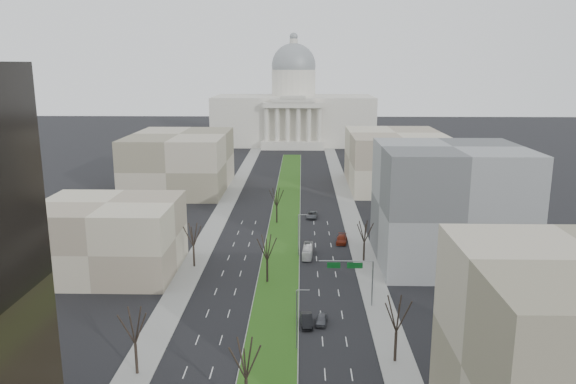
% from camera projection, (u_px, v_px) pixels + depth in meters
% --- Properties ---
extents(ground, '(600.00, 600.00, 0.00)m').
position_uv_depth(ground, '(285.00, 223.00, 143.51)').
color(ground, black).
rests_on(ground, ground).
extents(median, '(8.00, 222.03, 0.20)m').
position_uv_depth(median, '(284.00, 224.00, 142.50)').
color(median, '#999993').
rests_on(median, ground).
extents(sidewalk_left, '(5.00, 330.00, 0.15)m').
position_uv_depth(sidewalk_left, '(199.00, 255.00, 119.55)').
color(sidewalk_left, gray).
rests_on(sidewalk_left, ground).
extents(sidewalk_right, '(5.00, 330.00, 0.15)m').
position_uv_depth(sidewalk_right, '(364.00, 256.00, 118.71)').
color(sidewalk_right, gray).
rests_on(sidewalk_right, ground).
extents(capitol, '(80.00, 46.00, 55.00)m').
position_uv_depth(capitol, '(293.00, 111.00, 285.65)').
color(capitol, beige).
rests_on(capitol, ground).
extents(building_beige_left, '(26.00, 22.00, 14.00)m').
position_uv_depth(building_beige_left, '(109.00, 237.00, 108.63)').
color(building_beige_left, '#9F927B').
rests_on(building_beige_left, ground).
extents(building_grey_right, '(28.00, 26.00, 24.00)m').
position_uv_depth(building_grey_right, '(449.00, 206.00, 112.73)').
color(building_grey_right, '#5A5C5F').
rests_on(building_grey_right, ground).
extents(building_far_left, '(30.00, 40.00, 18.00)m').
position_uv_depth(building_far_left, '(180.00, 162.00, 181.32)').
color(building_far_left, gray).
rests_on(building_far_left, ground).
extents(building_far_right, '(30.00, 40.00, 18.00)m').
position_uv_depth(building_far_right, '(395.00, 160.00, 184.52)').
color(building_far_right, '#9F927B').
rests_on(building_far_right, ground).
extents(tree_left_mid, '(5.40, 5.40, 9.72)m').
position_uv_depth(tree_left_mid, '(134.00, 325.00, 72.19)').
color(tree_left_mid, black).
rests_on(tree_left_mid, ground).
extents(tree_left_far, '(5.28, 5.28, 9.50)m').
position_uv_depth(tree_left_far, '(193.00, 234.00, 111.21)').
color(tree_left_far, black).
rests_on(tree_left_far, ground).
extents(tree_right_mid, '(5.52, 5.52, 9.94)m').
position_uv_depth(tree_right_mid, '(397.00, 313.00, 75.23)').
color(tree_right_mid, black).
rests_on(tree_right_mid, ground).
extents(tree_right_far, '(5.04, 5.04, 9.07)m').
position_uv_depth(tree_right_far, '(365.00, 231.00, 114.35)').
color(tree_right_far, black).
rests_on(tree_right_far, ground).
extents(tree_median_a, '(5.40, 5.40, 9.72)m').
position_uv_depth(tree_median_a, '(246.00, 358.00, 64.03)').
color(tree_median_a, black).
rests_on(tree_median_a, ground).
extents(tree_median_b, '(5.40, 5.40, 9.72)m').
position_uv_depth(tree_median_b, '(267.00, 247.00, 103.01)').
color(tree_median_b, black).
rests_on(tree_median_b, ground).
extents(tree_median_c, '(5.40, 5.40, 9.72)m').
position_uv_depth(tree_median_c, '(277.00, 197.00, 142.00)').
color(tree_median_c, black).
rests_on(tree_median_c, ground).
extents(streetlamp_median_b, '(1.90, 0.20, 9.16)m').
position_uv_depth(streetlamp_median_b, '(297.00, 318.00, 79.00)').
color(streetlamp_median_b, gray).
rests_on(streetlamp_median_b, ground).
extents(streetlamp_median_c, '(1.90, 0.20, 9.16)m').
position_uv_depth(streetlamp_median_c, '(299.00, 234.00, 117.98)').
color(streetlamp_median_c, gray).
rests_on(streetlamp_median_c, ground).
extents(mast_arm_signs, '(9.12, 0.24, 8.09)m').
position_uv_depth(mast_arm_signs, '(356.00, 272.00, 93.12)').
color(mast_arm_signs, gray).
rests_on(mast_arm_signs, ground).
extents(car_grey_near, '(2.22, 4.23, 1.37)m').
position_uv_depth(car_grey_near, '(322.00, 320.00, 87.88)').
color(car_grey_near, '#52545B').
rests_on(car_grey_near, ground).
extents(car_black, '(1.94, 5.04, 1.64)m').
position_uv_depth(car_black, '(307.00, 320.00, 87.40)').
color(car_black, black).
rests_on(car_black, ground).
extents(car_red, '(3.07, 5.94, 1.65)m').
position_uv_depth(car_red, '(342.00, 239.00, 127.61)').
color(car_red, maroon).
rests_on(car_red, ground).
extents(car_grey_far, '(3.16, 5.90, 1.57)m').
position_uv_depth(car_grey_far, '(312.00, 215.00, 148.41)').
color(car_grey_far, '#54575C').
rests_on(car_grey_far, ground).
extents(box_van, '(2.45, 8.25, 2.27)m').
position_uv_depth(box_van, '(308.00, 251.00, 118.69)').
color(box_van, white).
rests_on(box_van, ground).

